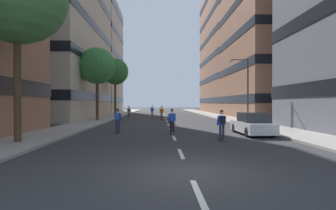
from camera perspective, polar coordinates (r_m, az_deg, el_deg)
The scene contains 17 objects.
ground_plane at distance 38.84m, azimuth -0.59°, elevation -2.77°, with size 183.33×183.33×0.00m, color #333335.
sidewalk_left at distance 43.28m, azimuth -11.89°, elevation -2.36°, with size 3.40×84.03×0.14m, color #9E9991.
sidewalk_right at distance 43.64m, azimuth 10.36°, elevation -2.34°, with size 3.40×84.03×0.14m, color #9E9991.
lane_markings at distance 41.28m, azimuth -0.67°, elevation -2.58°, with size 0.16×72.20×0.01m.
building_left_far at distance 62.03m, azimuth -16.86°, elevation 9.74°, with size 13.23×16.18×24.26m.
building_right_mid at distance 44.21m, azimuth 22.37°, elevation 15.48°, with size 13.23×18.49×27.17m.
building_right_far at distance 62.83m, azimuth 14.58°, elevation 11.20°, with size 13.23×22.18×27.66m.
parked_car_near at distance 19.01m, azimuth 17.83°, elevation -4.03°, with size 1.82×4.40×1.52m.
street_tree_near at distance 45.83m, azimuth -11.40°, elevation 7.09°, with size 4.48×4.48×9.63m.
street_tree_mid at distance 33.04m, azimuth -15.13°, elevation 8.15°, with size 4.38×4.38×8.70m.
streetlamp_right at distance 27.65m, azimuth 16.23°, elevation 4.49°, with size 2.13×0.30×6.50m.
skater_0 at distance 19.43m, azimuth -10.91°, elevation -2.99°, with size 0.56×0.92×1.78m.
skater_1 at distance 18.68m, azimuth 0.89°, elevation -3.21°, with size 0.54×0.91×1.78m.
skater_2 at distance 36.46m, azimuth -8.48°, elevation -1.39°, with size 0.55×0.92×1.78m.
skater_3 at distance 34.58m, azimuth -1.38°, elevation -1.54°, with size 0.57×0.92×1.78m.
skater_4 at distance 15.57m, azimuth 11.63°, elevation -3.84°, with size 0.56×0.92×1.78m.
skater_5 at distance 41.45m, azimuth -3.44°, elevation -1.21°, with size 0.54×0.91×1.78m.
Camera 1 is at (-0.95, -8.21, 2.17)m, focal length 28.07 mm.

